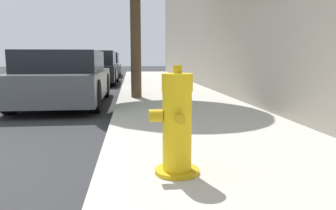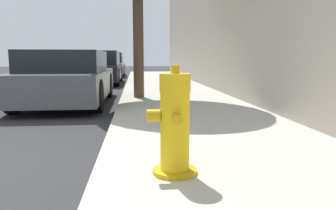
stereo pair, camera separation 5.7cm
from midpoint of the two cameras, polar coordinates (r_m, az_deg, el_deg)
name	(u,v)px [view 1 (the left image)]	position (r m, az deg, el deg)	size (l,w,h in m)	color
sidewalk_slab	(244,167)	(3.17, 12.63, -10.43)	(2.71, 40.00, 0.13)	#B7B2A8
fire_hydrant	(177,125)	(2.65, 0.89, -3.58)	(0.41, 0.42, 0.88)	#C39C11
parked_car_near	(65,78)	(7.84, -17.77, 4.44)	(1.80, 4.06, 1.22)	#4C5156
parked_car_mid	(95,68)	(13.82, -12.72, 6.29)	(1.79, 4.22, 1.34)	black
parked_car_far	(104,65)	(19.21, -11.23, 6.84)	(1.87, 3.83, 1.36)	silver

